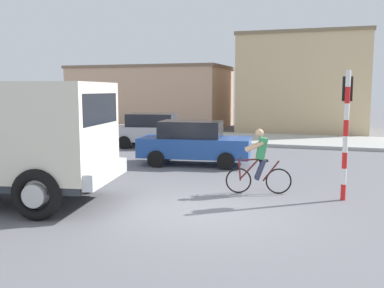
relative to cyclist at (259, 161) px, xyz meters
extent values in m
plane|color=slate|center=(-0.73, -2.14, -0.86)|extent=(120.00, 120.00, 0.00)
cube|color=#ADADA8|center=(-0.73, 11.84, -0.78)|extent=(80.00, 5.00, 0.16)
cube|color=#2D3338|center=(-5.84, -2.82, -0.24)|extent=(5.43, 3.25, 0.16)
cube|color=silver|center=(-3.18, -2.38, -0.06)|extent=(0.62, 2.38, 0.36)
cube|color=black|center=(-3.33, -2.41, 1.43)|extent=(0.47, 2.12, 0.70)
torus|color=black|center=(-4.46, -1.30, -0.31)|extent=(1.12, 0.42, 1.10)
cylinder|color=beige|center=(-4.46, -1.30, -0.31)|extent=(0.54, 0.38, 0.50)
torus|color=black|center=(-4.04, -3.82, -0.31)|extent=(1.12, 0.42, 1.10)
cylinder|color=beige|center=(-4.04, -3.82, -0.31)|extent=(0.54, 0.38, 0.50)
torus|color=black|center=(-0.52, -0.13, -0.52)|extent=(0.67, 0.20, 0.68)
torus|color=black|center=(0.50, 0.12, -0.52)|extent=(0.67, 0.20, 0.68)
cylinder|color=#591E1E|center=(-0.18, -0.04, 0.04)|extent=(0.59, 0.18, 0.09)
cylinder|color=#591E1E|center=(-0.24, -0.06, -0.20)|extent=(0.50, 0.16, 0.57)
cylinder|color=#591E1E|center=(0.30, 0.07, -0.25)|extent=(0.44, 0.15, 0.57)
cylinder|color=#591E1E|center=(-0.50, -0.12, -0.23)|extent=(0.10, 0.06, 0.59)
cylinder|color=black|center=(-0.47, -0.11, 0.09)|extent=(0.15, 0.49, 0.03)
cube|color=black|center=(0.10, 0.03, 0.02)|extent=(0.26, 0.17, 0.06)
cube|color=#338C51|center=(0.06, 0.01, 0.35)|extent=(0.36, 0.38, 0.59)
sphere|color=tan|center=(-0.01, 0.00, 0.75)|extent=(0.22, 0.22, 0.22)
cylinder|color=#2D334C|center=(0.05, -0.09, -0.21)|extent=(0.32, 0.19, 0.57)
cylinder|color=tan|center=(-0.10, -0.19, 0.40)|extent=(0.50, 0.20, 0.29)
cylinder|color=#2D334C|center=(0.00, 0.10, -0.21)|extent=(0.32, 0.19, 0.57)
cylinder|color=tan|center=(-0.18, 0.12, 0.40)|extent=(0.50, 0.20, 0.29)
cylinder|color=red|center=(2.11, -0.05, -0.66)|extent=(0.12, 0.12, 0.40)
cylinder|color=white|center=(2.11, -0.05, -0.26)|extent=(0.12, 0.12, 0.40)
cylinder|color=red|center=(2.11, -0.05, 0.14)|extent=(0.12, 0.12, 0.40)
cylinder|color=white|center=(2.11, -0.05, 0.54)|extent=(0.12, 0.12, 0.40)
cylinder|color=red|center=(2.11, -0.05, 0.94)|extent=(0.12, 0.12, 0.40)
cylinder|color=white|center=(2.11, -0.05, 1.34)|extent=(0.12, 0.12, 0.40)
cylinder|color=red|center=(2.11, -0.05, 1.74)|extent=(0.12, 0.12, 0.40)
cylinder|color=white|center=(2.11, -0.05, 2.14)|extent=(0.12, 0.12, 0.40)
cube|color=black|center=(2.11, 0.13, 1.89)|extent=(0.24, 0.20, 0.60)
sphere|color=orange|center=(2.11, 0.25, 1.89)|extent=(0.14, 0.14, 0.14)
cube|color=#234C9E|center=(-2.96, 3.75, -0.21)|extent=(4.18, 2.17, 0.70)
cube|color=black|center=(-3.11, 3.74, 0.44)|extent=(2.36, 1.70, 0.60)
cylinder|color=black|center=(-1.83, 4.75, -0.56)|extent=(0.62, 0.25, 0.60)
cylinder|color=black|center=(-1.63, 3.06, -0.56)|extent=(0.62, 0.25, 0.60)
cylinder|color=black|center=(-4.29, 4.45, -0.56)|extent=(0.62, 0.25, 0.60)
cylinder|color=black|center=(-4.09, 2.76, -0.56)|extent=(0.62, 0.25, 0.60)
cube|color=#B7B7BC|center=(-6.24, 7.78, -0.21)|extent=(4.21, 2.28, 0.70)
cube|color=black|center=(-6.39, 7.76, 0.44)|extent=(2.39, 1.76, 0.60)
cylinder|color=black|center=(-5.15, 8.81, -0.56)|extent=(0.62, 0.27, 0.60)
cylinder|color=black|center=(-4.89, 7.13, -0.56)|extent=(0.62, 0.27, 0.60)
cylinder|color=black|center=(-7.60, 8.44, -0.56)|extent=(0.62, 0.27, 0.60)
cylinder|color=black|center=(-7.34, 6.76, -0.56)|extent=(0.62, 0.27, 0.60)
cube|color=tan|center=(-11.05, 18.74, 1.25)|extent=(10.95, 6.28, 4.23)
cube|color=#775E4C|center=(-11.05, 18.74, 3.46)|extent=(11.17, 6.41, 0.20)
cube|color=#D1B284|center=(-0.05, 18.50, 2.13)|extent=(7.71, 7.52, 5.98)
cube|color=#7D6B4F|center=(-0.05, 18.50, 5.22)|extent=(7.86, 7.67, 0.20)
camera|label=1|loc=(1.76, -11.20, 1.86)|focal=40.48mm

